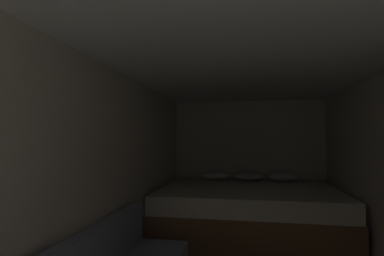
# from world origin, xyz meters

# --- Properties ---
(wall_back) EXTENTS (2.65, 0.05, 2.05)m
(wall_back) POSITION_xyz_m (0.00, 4.90, 1.03)
(wall_back) COLOR beige
(wall_back) RESTS_ON ground
(wall_left) EXTENTS (0.05, 5.53, 2.05)m
(wall_left) POSITION_xyz_m (-1.30, 2.11, 1.03)
(wall_left) COLOR beige
(wall_left) RESTS_ON ground
(ceiling_slab) EXTENTS (2.65, 5.53, 0.05)m
(ceiling_slab) POSITION_xyz_m (0.00, 2.11, 2.08)
(ceiling_slab) COLOR white
(ceiling_slab) RESTS_ON wall_left
(bed) EXTENTS (2.43, 1.90, 0.84)m
(bed) POSITION_xyz_m (0.00, 3.89, 0.36)
(bed) COLOR brown
(bed) RESTS_ON ground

